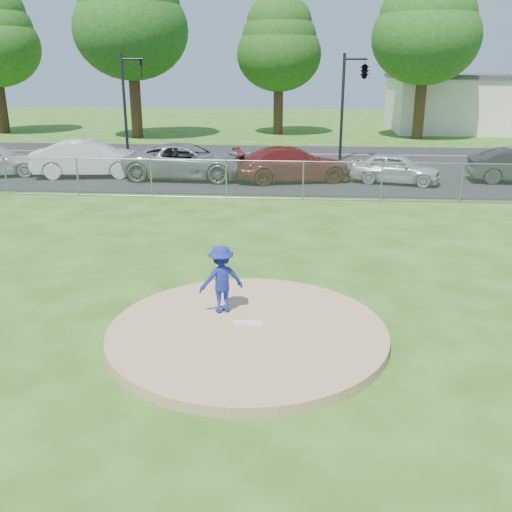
{
  "coord_description": "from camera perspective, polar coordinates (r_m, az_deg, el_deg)",
  "views": [
    {
      "loc": [
        1.0,
        -9.93,
        5.04
      ],
      "look_at": [
        0.0,
        2.0,
        1.0
      ],
      "focal_mm": 40.0,
      "sensor_mm": 36.0,
      "label": 1
    }
  ],
  "objects": [
    {
      "name": "ground",
      "position": [
        20.58,
        1.86,
        4.46
      ],
      "size": [
        120.0,
        120.0,
        0.0
      ],
      "primitive_type": "plane",
      "color": "#255512",
      "rests_on": "ground"
    },
    {
      "name": "pitchers_mound",
      "position": [
        11.14,
        -0.86,
        -7.69
      ],
      "size": [
        5.4,
        5.4,
        0.2
      ],
      "primitive_type": "cylinder",
      "color": "tan",
      "rests_on": "ground"
    },
    {
      "name": "pitching_rubber",
      "position": [
        11.26,
        -0.77,
        -6.69
      ],
      "size": [
        0.6,
        0.15,
        0.04
      ],
      "primitive_type": "cube",
      "color": "white",
      "rests_on": "pitchers_mound"
    },
    {
      "name": "chain_link_fence",
      "position": [
        22.37,
        2.15,
        7.57
      ],
      "size": [
        40.0,
        0.06,
        1.5
      ],
      "primitive_type": "cube",
      "color": "gray",
      "rests_on": "ground"
    },
    {
      "name": "parking_lot",
      "position": [
        26.92,
        2.59,
        7.84
      ],
      "size": [
        50.0,
        8.0,
        0.01
      ],
      "primitive_type": "cube",
      "color": "black",
      "rests_on": "ground"
    },
    {
      "name": "street",
      "position": [
        34.32,
        3.1,
        10.17
      ],
      "size": [
        60.0,
        7.0,
        0.01
      ],
      "primitive_type": "cube",
      "color": "black",
      "rests_on": "ground"
    },
    {
      "name": "commercial_building",
      "position": [
        50.31,
        22.82,
        13.96
      ],
      "size": [
        16.4,
        9.4,
        4.3
      ],
      "color": "beige",
      "rests_on": "ground"
    },
    {
      "name": "tree_left",
      "position": [
        42.77,
        -12.5,
        22.53
      ],
      "size": [
        7.84,
        7.84,
        12.53
      ],
      "color": "#392314",
      "rests_on": "ground"
    },
    {
      "name": "tree_center",
      "position": [
        44.0,
        2.31,
        20.49
      ],
      "size": [
        6.16,
        6.16,
        9.84
      ],
      "color": "#3B2315",
      "rests_on": "ground"
    },
    {
      "name": "tree_right",
      "position": [
        42.77,
        16.73,
        21.42
      ],
      "size": [
        7.28,
        7.28,
        11.63
      ],
      "color": "#3A2615",
      "rests_on": "ground"
    },
    {
      "name": "traffic_signal_left",
      "position": [
        33.43,
        -12.67,
        15.33
      ],
      "size": [
        1.28,
        0.2,
        5.6
      ],
      "color": "black",
      "rests_on": "ground"
    },
    {
      "name": "traffic_signal_center",
      "position": [
        32.07,
        10.59,
        17.58
      ],
      "size": [
        1.42,
        2.48,
        5.6
      ],
      "color": "black",
      "rests_on": "ground"
    },
    {
      "name": "pitcher",
      "position": [
        11.56,
        -3.48,
        -2.33
      ],
      "size": [
        1.05,
        0.84,
        1.41
      ],
      "primitive_type": "imported",
      "rotation": [
        0.0,
        0.0,
        3.55
      ],
      "color": "navy",
      "rests_on": "pitchers_mound"
    },
    {
      "name": "traffic_cone",
      "position": [
        26.55,
        -7.91,
        8.24
      ],
      "size": [
        0.33,
        0.33,
        0.64
      ],
      "primitive_type": "cone",
      "color": "#FF5D0D",
      "rests_on": "parking_lot"
    },
    {
      "name": "parked_car_white",
      "position": [
        28.11,
        -16.3,
        9.34
      ],
      "size": [
        5.33,
        2.54,
        1.69
      ],
      "primitive_type": "imported",
      "rotation": [
        0.0,
        0.0,
        1.72
      ],
      "color": "silver",
      "rests_on": "parking_lot"
    },
    {
      "name": "parked_car_gray",
      "position": [
        26.7,
        -6.89,
        9.39
      ],
      "size": [
        5.81,
        2.81,
        1.59
      ],
      "primitive_type": "imported",
      "rotation": [
        0.0,
        0.0,
        1.54
      ],
      "color": "slate",
      "rests_on": "parking_lot"
    },
    {
      "name": "parked_car_darkred",
      "position": [
        26.01,
        3.68,
        9.16
      ],
      "size": [
        5.64,
        3.37,
        1.53
      ],
      "primitive_type": "imported",
      "rotation": [
        0.0,
        0.0,
        1.82
      ],
      "color": "maroon",
      "rests_on": "parking_lot"
    },
    {
      "name": "parked_car_pearl",
      "position": [
        26.21,
        13.79,
        8.52
      ],
      "size": [
        4.15,
        2.47,
        1.32
      ],
      "primitive_type": "imported",
      "rotation": [
        0.0,
        0.0,
        1.32
      ],
      "color": "#B0B3B5",
      "rests_on": "parking_lot"
    }
  ]
}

